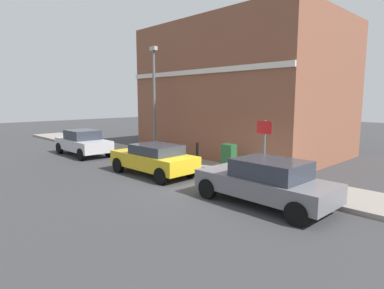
# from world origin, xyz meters

# --- Properties ---
(ground) EXTENTS (80.00, 80.00, 0.00)m
(ground) POSITION_xyz_m (0.00, 0.00, 0.00)
(ground) COLOR #38383A
(sidewalk) EXTENTS (2.34, 30.00, 0.15)m
(sidewalk) POSITION_xyz_m (2.03, 6.00, 0.07)
(sidewalk) COLOR gray
(sidewalk) RESTS_ON ground
(corner_building) EXTENTS (7.53, 10.55, 7.25)m
(corner_building) POSITION_xyz_m (6.91, 3.27, 3.63)
(corner_building) COLOR brown
(corner_building) RESTS_ON ground
(car_grey) EXTENTS (1.91, 4.25, 1.40)m
(car_grey) POSITION_xyz_m (-0.18, -2.99, 0.73)
(car_grey) COLOR slate
(car_grey) RESTS_ON ground
(car_yellow) EXTENTS (1.86, 4.03, 1.31)m
(car_yellow) POSITION_xyz_m (-0.26, 2.42, 0.70)
(car_yellow) COLOR gold
(car_yellow) RESTS_ON ground
(car_silver) EXTENTS (1.86, 4.09, 1.44)m
(car_silver) POSITION_xyz_m (-0.23, 9.05, 0.74)
(car_silver) COLOR #B7B7BC
(car_silver) RESTS_ON ground
(utility_cabinet) EXTENTS (0.46, 0.61, 1.15)m
(utility_cabinet) POSITION_xyz_m (2.03, 0.26, 0.68)
(utility_cabinet) COLOR #1E4C28
(utility_cabinet) RESTS_ON sidewalk
(bollard_near_cabinet) EXTENTS (0.14, 0.14, 1.04)m
(bollard_near_cabinet) POSITION_xyz_m (2.13, 2.24, 0.70)
(bollard_near_cabinet) COLOR black
(bollard_near_cabinet) RESTS_ON sidewalk
(bollard_far_kerb) EXTENTS (0.14, 0.14, 1.04)m
(bollard_far_kerb) POSITION_xyz_m (1.11, 3.83, 0.70)
(bollard_far_kerb) COLOR black
(bollard_far_kerb) RESTS_ON sidewalk
(street_sign) EXTENTS (0.08, 0.60, 2.30)m
(street_sign) POSITION_xyz_m (1.20, -1.99, 1.66)
(street_sign) COLOR #59595B
(street_sign) RESTS_ON sidewalk
(lamppost) EXTENTS (0.20, 0.44, 5.72)m
(lamppost) POSITION_xyz_m (2.19, 5.54, 3.30)
(lamppost) COLOR #59595B
(lamppost) RESTS_ON sidewalk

